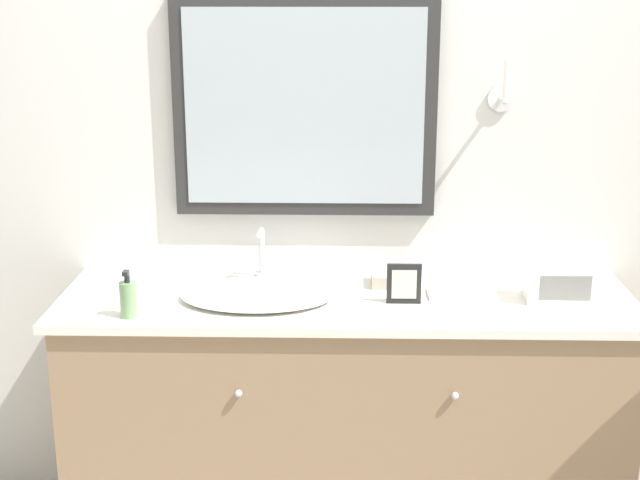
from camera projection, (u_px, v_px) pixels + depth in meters
The scene contains 8 objects.
wall_back at pixel (346, 169), 3.22m from camera, with size 8.00×0.18×2.55m.
vanity_counter at pixel (346, 418), 3.14m from camera, with size 1.95×0.59×0.91m.
sink_basin at pixel (257, 293), 2.99m from camera, with size 0.52×0.41×0.20m.
soap_bottle at pixel (128, 298), 2.81m from camera, with size 0.06×0.06×0.16m.
appliance_box at pixel (561, 283), 2.96m from camera, with size 0.24×0.12×0.13m.
picture_frame at pixel (404, 284), 2.93m from camera, with size 0.11×0.01×0.14m.
hand_towel_near_sink at pixel (395, 279), 3.13m from camera, with size 0.17×0.12×0.04m.
metal_tray at pixel (453, 294), 3.03m from camera, with size 0.17×0.12×0.01m.
Camera 1 is at (-0.02, -2.55, 1.92)m, focal length 50.00 mm.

